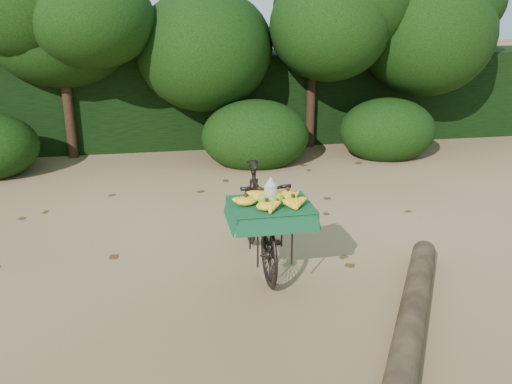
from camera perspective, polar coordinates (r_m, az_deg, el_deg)
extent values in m
plane|color=tan|center=(5.70, -7.35, -9.38)|extent=(80.00, 80.00, 0.00)
imported|color=black|center=(5.84, 0.28, -2.65)|extent=(0.52, 1.80, 1.08)
cube|color=black|center=(5.16, 1.55, -1.49)|extent=(0.39, 0.48, 0.03)
cube|color=#16532D|center=(5.16, 1.55, -1.30)|extent=(0.78, 0.65, 0.01)
ellipsoid|color=olive|center=(5.15, 2.38, -0.66)|extent=(0.10, 0.08, 0.11)
ellipsoid|color=olive|center=(5.20, 1.40, -0.48)|extent=(0.10, 0.08, 0.11)
ellipsoid|color=olive|center=(5.12, 0.73, -0.77)|extent=(0.10, 0.08, 0.11)
ellipsoid|color=olive|center=(5.08, 1.71, -0.96)|extent=(0.10, 0.08, 0.11)
cylinder|color=#EAE5C6|center=(5.13, 1.53, -0.14)|extent=(0.13, 0.13, 0.16)
cylinder|color=brown|center=(4.79, 15.81, -14.20)|extent=(1.97, 3.08, 0.25)
cube|color=black|center=(11.46, -9.39, 9.72)|extent=(26.00, 1.80, 1.80)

